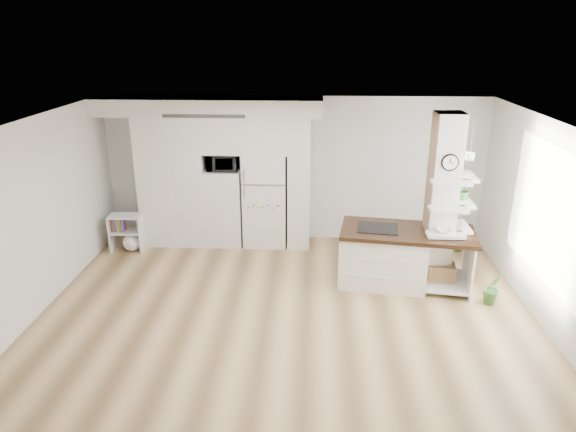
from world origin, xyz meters
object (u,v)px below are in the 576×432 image
(kitchen_island, at_px, (391,255))
(floor_plant_a, at_px, (493,288))
(bookshelf, at_px, (129,235))
(refrigerator, at_px, (265,199))

(kitchen_island, relative_size, floor_plant_a, 4.13)
(bookshelf, relative_size, floor_plant_a, 1.32)
(refrigerator, relative_size, bookshelf, 2.56)
(bookshelf, bearing_deg, refrigerator, 9.44)
(refrigerator, bearing_deg, kitchen_island, -35.85)
(refrigerator, relative_size, kitchen_island, 0.82)
(kitchen_island, bearing_deg, refrigerator, 151.97)
(refrigerator, height_order, kitchen_island, refrigerator)
(floor_plant_a, bearing_deg, kitchen_island, 156.91)
(refrigerator, height_order, floor_plant_a, refrigerator)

